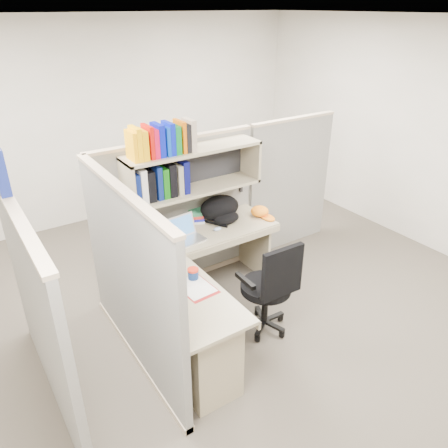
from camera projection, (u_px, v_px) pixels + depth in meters
ground at (225, 322)px, 4.27m from camera, size 6.00×6.00×0.00m
room_shell at (225, 165)px, 3.54m from camera, size 6.00×6.00×6.00m
cubicle at (165, 232)px, 4.02m from camera, size 3.79×1.84×1.95m
desk at (203, 317)px, 3.66m from camera, size 1.74×1.75×0.73m
laptop at (187, 230)px, 4.17m from camera, size 0.36×0.36×0.24m
backpack at (223, 210)px, 4.57m from camera, size 0.50×0.42×0.26m
orange_cap at (260, 211)px, 4.72m from camera, size 0.25×0.27×0.11m
snack_canister at (193, 274)px, 3.63m from camera, size 0.09×0.09×0.09m
tissue_box at (167, 301)px, 3.21m from camera, size 0.15×0.15×0.19m
mouse at (217, 229)px, 4.42m from camera, size 0.09×0.06×0.03m
paper_cup at (191, 225)px, 4.45m from camera, size 0.07×0.07×0.09m
book_stack at (195, 215)px, 4.62m from camera, size 0.24×0.28×0.11m
loose_paper at (195, 287)px, 3.54m from camera, size 0.25×0.32×0.00m
task_chair at (268, 301)px, 4.01m from camera, size 0.51×0.48×0.98m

